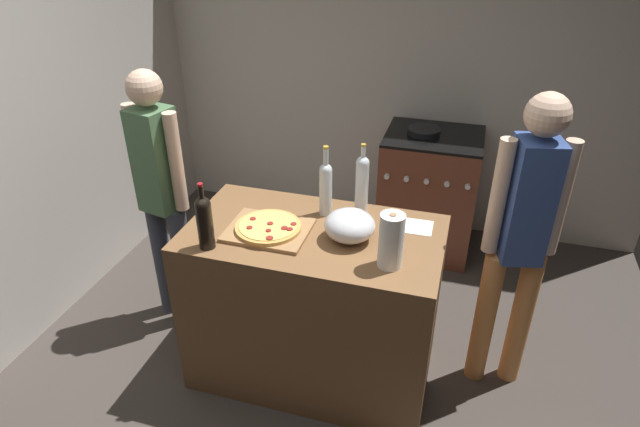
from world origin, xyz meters
name	(u,v)px	position (x,y,z in m)	size (l,w,h in m)	color
ground_plane	(340,304)	(0.00, 1.22, -0.01)	(4.03, 3.05, 0.02)	#3F3833
kitchen_wall_rear	(386,62)	(0.00, 2.50, 1.30)	(4.03, 0.10, 2.60)	#BCB7AD
kitchen_wall_left	(74,92)	(-1.76, 1.22, 1.30)	(0.10, 3.05, 2.60)	#BCB7AD
counter	(315,305)	(0.00, 0.63, 0.46)	(1.28, 0.71, 0.92)	brown
cutting_board	(268,230)	(-0.21, 0.57, 0.93)	(0.40, 0.32, 0.02)	#9E7247
pizza	(268,227)	(-0.21, 0.56, 0.95)	(0.33, 0.33, 0.03)	tan
mixing_bowl	(350,226)	(0.19, 0.62, 1.00)	(0.25, 0.25, 0.15)	#B2B2B7
paper_towel_roll	(391,241)	(0.41, 0.46, 1.05)	(0.11, 0.11, 0.26)	white
wine_bottle_dark	(204,220)	(-0.44, 0.36, 1.07)	(0.08, 0.08, 0.34)	black
wine_bottle_clear	(362,181)	(0.18, 0.92, 1.09)	(0.07, 0.07, 0.37)	silver
wine_bottle_green	(326,186)	(0.01, 0.82, 1.08)	(0.07, 0.07, 0.38)	silver
recipe_sheet	(411,226)	(0.46, 0.82, 0.92)	(0.21, 0.15, 0.00)	white
stove	(428,193)	(0.44, 2.10, 0.46)	(0.68, 0.61, 0.96)	brown
person_in_stripes	(161,189)	(-0.98, 0.84, 0.91)	(0.36, 0.24, 1.60)	#383D4C
person_in_red	(521,235)	(0.98, 0.86, 0.94)	(0.35, 0.24, 1.65)	#D88C4C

